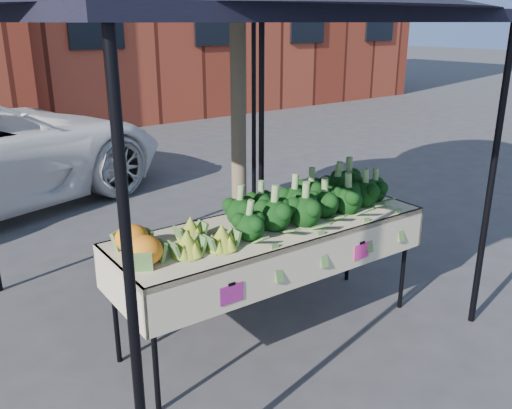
# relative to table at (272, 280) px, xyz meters

# --- Properties ---
(ground) EXTENTS (90.00, 90.00, 0.00)m
(ground) POSITION_rel_table_xyz_m (-0.25, 0.08, -0.45)
(ground) COLOR #343437
(table) EXTENTS (2.43, 0.90, 0.90)m
(table) POSITION_rel_table_xyz_m (0.00, 0.00, 0.00)
(table) COLOR beige
(table) RESTS_ON ground
(canopy) EXTENTS (3.16, 3.16, 2.74)m
(canopy) POSITION_rel_table_xyz_m (-0.06, 0.59, 0.92)
(canopy) COLOR black
(canopy) RESTS_ON ground
(broccoli_heap) EXTENTS (1.57, 0.60, 0.29)m
(broccoli_heap) POSITION_rel_table_xyz_m (0.36, 0.03, 0.60)
(broccoli_heap) COLOR black
(broccoli_heap) RESTS_ON table
(romanesco_cluster) EXTENTS (0.45, 0.49, 0.22)m
(romanesco_cluster) POSITION_rel_table_xyz_m (-0.66, -0.01, 0.56)
(romanesco_cluster) COLOR #AABD31
(romanesco_cluster) RESTS_ON table
(cauliflower_pair) EXTENTS (0.25, 0.45, 0.20)m
(cauliflower_pair) POSITION_rel_table_xyz_m (-1.03, 0.07, 0.55)
(cauliflower_pair) COLOR orange
(cauliflower_pair) RESTS_ON table
(street_tree) EXTENTS (2.05, 2.05, 4.04)m
(street_tree) POSITION_rel_table_xyz_m (0.51, 1.12, 1.57)
(street_tree) COLOR #1E4C14
(street_tree) RESTS_ON ground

